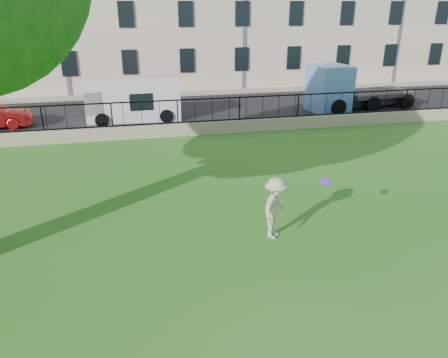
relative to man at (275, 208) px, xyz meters
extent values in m
plane|color=#216317|center=(-1.39, -1.75, -0.86)|extent=(120.00, 120.00, 0.00)
cube|color=gray|center=(-1.39, 10.25, -0.56)|extent=(50.00, 0.40, 0.60)
cube|color=black|center=(-1.39, 10.25, -0.23)|extent=(50.00, 0.05, 0.06)
cube|color=black|center=(-1.39, 10.25, 0.84)|extent=(50.00, 0.05, 0.06)
cube|color=black|center=(-1.39, 14.95, -0.85)|extent=(60.00, 9.00, 0.01)
cube|color=gray|center=(-1.39, 20.15, -0.80)|extent=(60.00, 1.40, 0.12)
imported|color=#B8AD95|center=(0.00, 0.00, 0.00)|extent=(1.19, 1.26, 1.71)
cylinder|color=#7125D6|center=(1.20, -0.32, 0.77)|extent=(0.33, 0.32, 0.12)
cube|color=silver|center=(-3.39, 13.65, 0.16)|extent=(4.92, 2.09, 2.04)
cube|color=#5986D2|center=(9.81, 13.65, 0.45)|extent=(6.50, 3.05, 2.62)
camera|label=1|loc=(-3.56, -9.89, 5.06)|focal=35.00mm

